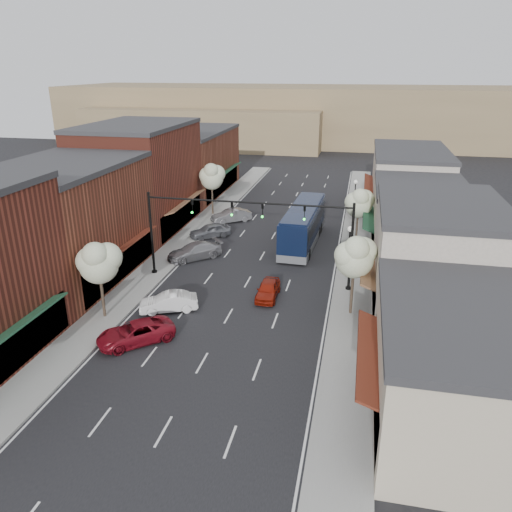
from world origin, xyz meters
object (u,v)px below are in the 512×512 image
Objects in this scene: tree_right_far at (359,202)px; parked_car_d at (210,231)px; signal_mast_left at (179,223)px; parked_car_e at (231,216)px; tree_left_near at (99,261)px; tree_left_far at (212,176)px; signal_mast_right at (320,232)px; coach_bus at (303,225)px; red_hatchback at (268,290)px; lamp_post_far at (355,193)px; parked_car_b at (169,302)px; parked_car_a at (136,333)px; tree_right_near at (355,256)px; parked_car_c at (195,251)px; lamp_post_near at (349,243)px.

parked_car_d is (-14.55, -1.86, -3.28)m from tree_right_far.
signal_mast_left reaches higher than parked_car_e.
tree_left_near is 1.36× the size of parked_car_d.
tree_left_near is 0.93× the size of tree_left_far.
coach_bus is at bearing 103.39° from signal_mast_right.
tree_left_near reaches higher than red_hatchback.
signal_mast_right reaches higher than lamp_post_far.
lamp_post_far is at bearing 67.29° from coach_bus.
signal_mast_right is 12.33m from parked_car_b.
parked_car_b is (-7.54, -16.29, -1.27)m from coach_bus.
lamp_post_far is 1.17× the size of red_hatchback.
tree_right_near is at bearing 74.82° from parked_car_a.
signal_mast_left is 1.38× the size of tree_right_near.
signal_mast_left is 18.39m from tree_right_far.
coach_bus is (11.45, 18.25, -2.28)m from tree_left_near.
parked_car_c is at bearing 142.41° from parked_car_a.
tree_left_far is at bearing 147.14° from parked_car_c.
tree_right_far is 1.43× the size of red_hatchback.
red_hatchback is (-1.06, -12.68, -1.29)m from coach_bus.
parked_car_e is at bearing 164.75° from tree_right_far.
coach_bus is at bearing 52.73° from parked_car_d.
tree_left_far reaches higher than red_hatchback.
parked_car_d is at bearing 93.28° from signal_mast_left.
red_hatchback is at bearing 97.92° from parked_car_a.
tree_left_far is 1.61× the size of red_hatchback.
signal_mast_right is 1.51× the size of tree_right_far.
lamp_post_near is at bearing 40.88° from red_hatchback.
tree_left_near is (-2.63, -8.05, -0.40)m from signal_mast_left.
tree_right_far is at bearing 66.25° from red_hatchback.
lamp_post_far is at bearing 131.86° from parked_car_b.
tree_right_near reaches higher than tree_left_near.
signal_mast_left is 13.75m from lamp_post_near.
tree_right_far reaches higher than parked_car_d.
tree_left_near is 0.46× the size of coach_bus.
parked_car_d is at bearing -172.73° from tree_right_far.
tree_left_near is 24.18m from parked_car_e.
lamp_post_near is 13.90m from parked_car_c.
signal_mast_right is 1.63× the size of parked_car_c.
tree_right_near is at bearing -2.41° from parked_car_e.
red_hatchback is at bearing 28.22° from tree_left_near.
signal_mast_left is 1.85× the size of lamp_post_far.
parked_car_a is at bearing -108.50° from coach_bus.
tree_left_near is at bearing -54.16° from parked_car_c.
lamp_post_near is at bearing -56.64° from coach_bus.
parked_car_c is at bearing 150.21° from tree_right_near.
parked_car_a is 0.96× the size of parked_car_c.
tree_right_near is 15.36m from coach_bus.
parked_car_e is at bearing 159.74° from parked_car_b.
tree_left_far is (-16.60, 6.00, 0.61)m from tree_right_far.
signal_mast_left is at bearing 142.90° from parked_car_a.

